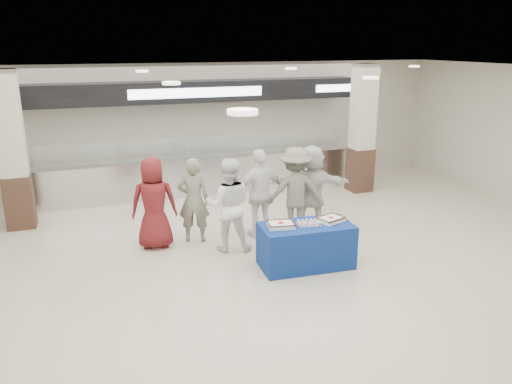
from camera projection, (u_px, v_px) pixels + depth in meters
name	position (u px, v px, depth m)	size (l,w,h in m)	color
ground	(275.00, 284.00, 7.90)	(14.00, 14.00, 0.00)	beige
serving_line	(196.00, 148.00, 12.44)	(8.70, 0.85, 2.80)	silver
column_left	(13.00, 155.00, 9.97)	(0.55, 0.55, 3.20)	#39231A
column_right	(362.00, 132.00, 12.54)	(0.55, 0.55, 3.20)	#39231A
display_table	(306.00, 245.00, 8.46)	(1.55, 0.78, 0.75)	navy
sheet_cake_left	(281.00, 224.00, 8.24)	(0.48, 0.41, 0.09)	white
sheet_cake_right	(331.00, 219.00, 8.50)	(0.50, 0.44, 0.09)	white
cupcake_tray	(308.00, 223.00, 8.34)	(0.41, 0.33, 0.06)	#BCBCC2
civilian_maroon	(154.00, 203.00, 9.13)	(0.84, 0.55, 1.72)	maroon
soldier_a	(194.00, 200.00, 9.42)	(0.60, 0.39, 1.65)	slate
chef_tall	(229.00, 205.00, 9.01)	(0.84, 0.65, 1.73)	white
chef_short	(260.00, 194.00, 9.66)	(1.02, 0.43, 1.75)	white
soldier_b	(295.00, 191.00, 9.78)	(1.14, 0.65, 1.76)	slate
civilian_white	(311.00, 187.00, 10.09)	(1.62, 0.52, 1.75)	white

